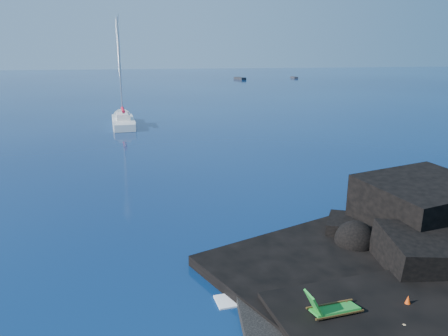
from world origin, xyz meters
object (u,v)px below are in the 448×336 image
(sunbather, at_px, (393,332))
(distant_boat_a, at_px, (240,79))
(deck_chair, at_px, (335,303))
(sailboat, at_px, (124,126))
(distant_boat_b, at_px, (294,78))
(marker_cone, at_px, (408,303))

(sunbather, relative_size, distant_boat_a, 0.36)
(deck_chair, bearing_deg, distant_boat_a, 72.29)
(sailboat, relative_size, deck_chair, 7.08)
(sailboat, xyz_separation_m, distant_boat_a, (32.69, 78.23, 0.00))
(distant_boat_a, distance_m, distant_boat_b, 18.20)
(sailboat, distance_m, sunbather, 43.43)
(marker_cone, relative_size, distant_boat_a, 0.11)
(sailboat, relative_size, sunbather, 6.76)
(marker_cone, xyz_separation_m, distant_boat_a, (22.58, 119.58, -0.63))
(marker_cone, xyz_separation_m, distant_boat_b, (40.65, 121.73, -0.63))
(marker_cone, bearing_deg, sunbather, -136.77)
(distant_boat_b, bearing_deg, sailboat, -121.94)
(marker_cone, bearing_deg, distant_boat_b, 71.53)
(distant_boat_a, bearing_deg, marker_cone, -115.68)
(sunbather, bearing_deg, sailboat, 84.55)
(sunbather, bearing_deg, deck_chair, 121.12)
(distant_boat_a, bearing_deg, sunbather, -116.15)
(sunbather, distance_m, distant_boat_b, 129.83)
(sunbather, xyz_separation_m, distant_boat_a, (23.81, 120.74, -0.53))
(deck_chair, relative_size, sunbather, 0.95)
(sailboat, bearing_deg, distant_boat_a, 63.59)
(deck_chair, bearing_deg, sailboat, 94.51)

